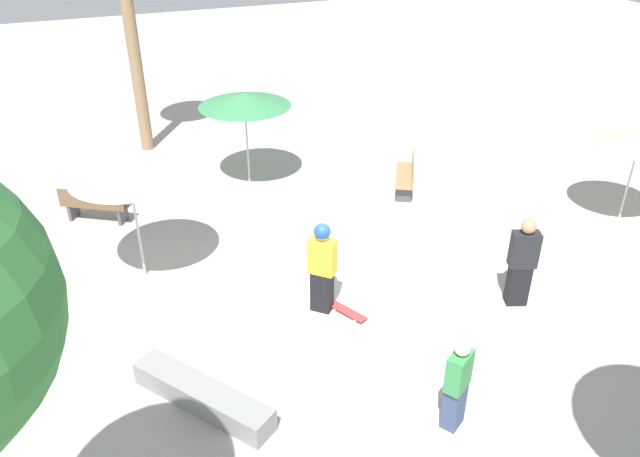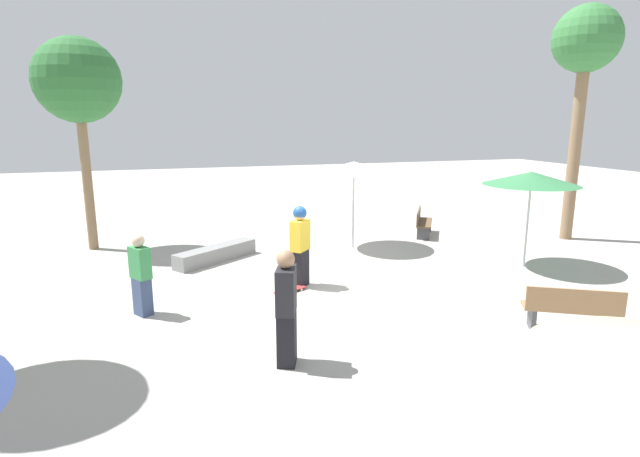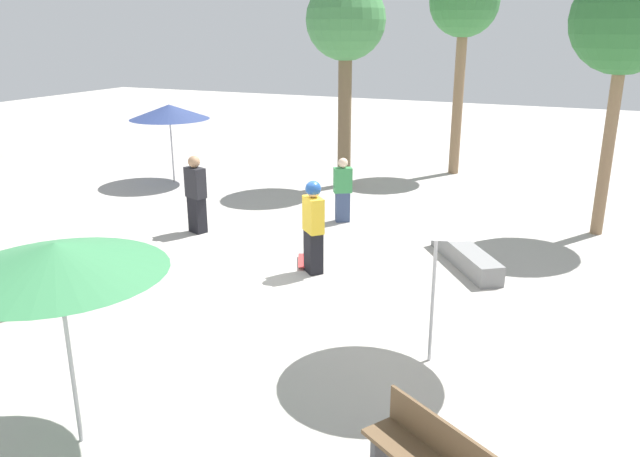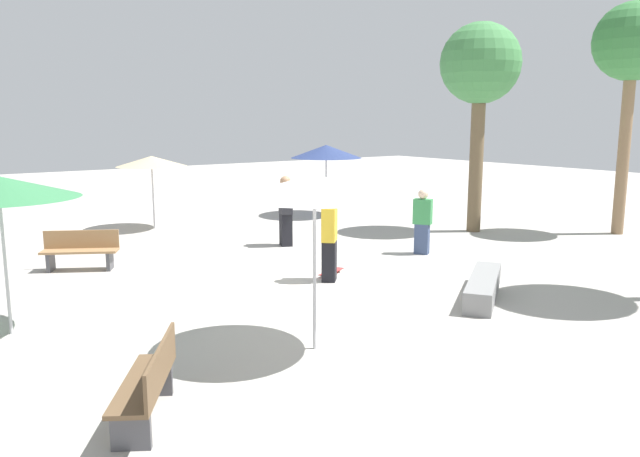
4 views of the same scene
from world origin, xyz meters
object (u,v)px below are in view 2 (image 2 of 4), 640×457
object	(u,v)px
palm_tree_far_back	(78,83)
bench_near	(571,310)
bystander_watching	(141,275)
skater_main	(300,243)
concrete_ledge	(216,254)
bench_far	(423,223)
shade_umbrella_green	(531,178)
shade_umbrella_white	(354,167)
palm_tree_right	(586,49)
skateboard	(290,290)
bystander_far	(286,308)

from	to	relation	value
palm_tree_far_back	bench_near	bearing A→B (deg)	134.30
bench_near	bystander_watching	bearing A→B (deg)	-174.13
skater_main	concrete_ledge	size ratio (longest dim) A/B	0.79
bench_far	shade_umbrella_green	size ratio (longest dim) A/B	0.65
shade_umbrella_green	bench_near	bearing A→B (deg)	60.93
shade_umbrella_white	palm_tree_right	size ratio (longest dim) A/B	0.36
shade_umbrella_white	palm_tree_right	xyz separation A→B (m)	(-6.82, 1.06, 3.36)
shade_umbrella_green	concrete_ledge	bearing A→B (deg)	-21.35
concrete_ledge	palm_tree_far_back	bearing A→B (deg)	-36.32
shade_umbrella_white	palm_tree_far_back	world-z (taller)	palm_tree_far_back
bench_near	bystander_watching	size ratio (longest dim) A/B	1.01
palm_tree_right	bystander_watching	distance (m)	13.76
skater_main	palm_tree_right	size ratio (longest dim) A/B	0.26
palm_tree_right	concrete_ledge	bearing A→B (deg)	-3.99
palm_tree_far_back	bystander_watching	world-z (taller)	palm_tree_far_back
bystander_watching	bench_far	bearing A→B (deg)	85.59
skateboard	bench_far	bearing A→B (deg)	-169.40
bench_near	bystander_far	size ratio (longest dim) A/B	0.89
shade_umbrella_green	skateboard	bearing A→B (deg)	0.82
bench_near	palm_tree_far_back	xyz separation A→B (m)	(8.71, -8.92, 4.24)
skater_main	bystander_far	bearing A→B (deg)	24.85
bench_near	shade_umbrella_white	xyz separation A→B (m)	(1.43, -6.84, 1.93)
bench_near	bystander_watching	distance (m)	7.87
skateboard	bench_near	size ratio (longest dim) A/B	0.50
bench_far	bench_near	bearing A→B (deg)	22.42
concrete_ledge	palm_tree_right	bearing A→B (deg)	176.01
concrete_ledge	palm_tree_right	size ratio (longest dim) A/B	0.33
concrete_ledge	bystander_watching	xyz separation A→B (m)	(1.75, 3.36, 0.59)
skateboard	bystander_watching	bearing A→B (deg)	-18.95
shade_umbrella_green	palm_tree_right	world-z (taller)	palm_tree_right
skateboard	bench_near	xyz separation A→B (m)	(-4.19, 3.53, 0.37)
palm_tree_right	bystander_far	distance (m)	12.68
concrete_ledge	bystander_far	xyz separation A→B (m)	(-0.41, 6.13, 0.71)
bench_near	bench_far	bearing A→B (deg)	110.03
shade_umbrella_white	bystander_far	distance (m)	7.52
concrete_ledge	bystander_watching	size ratio (longest dim) A/B	1.46
skater_main	bench_far	world-z (taller)	skater_main
concrete_ledge	shade_umbrella_white	size ratio (longest dim) A/B	0.92
bystander_watching	shade_umbrella_white	bearing A→B (deg)	90.75
bench_far	skater_main	bearing A→B (deg)	-22.64
palm_tree_far_back	bystander_far	xyz separation A→B (m)	(-3.67, 8.53, -3.77)
bystander_watching	bystander_far	distance (m)	3.51
bench_far	bystander_far	bearing A→B (deg)	-9.47
skater_main	shade_umbrella_green	size ratio (longest dim) A/B	0.75
bench_near	shade_umbrella_green	size ratio (longest dim) A/B	0.66
palm_tree_right	bystander_watching	bearing A→B (deg)	11.70
skater_main	bench_near	world-z (taller)	skater_main
bench_far	bystander_far	size ratio (longest dim) A/B	0.88
bench_far	palm_tree_far_back	distance (m)	10.94
concrete_ledge	bench_far	world-z (taller)	bench_far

